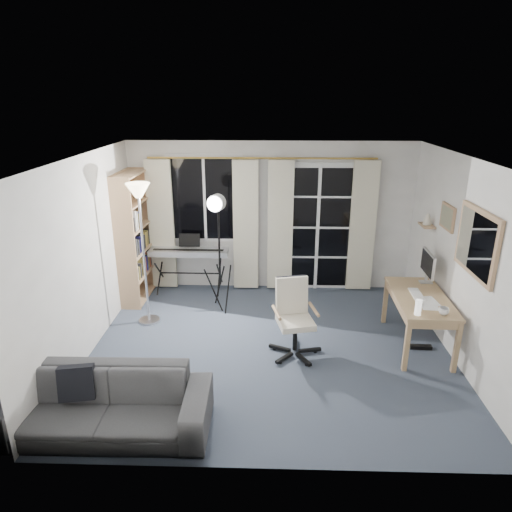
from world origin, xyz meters
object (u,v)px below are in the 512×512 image
at_px(torchiere_lamp, 140,212).
at_px(office_chair, 293,310).
at_px(studio_light, 217,217).
at_px(monitor, 428,264).
at_px(mug, 444,310).
at_px(keyboard_piano, 189,253).
at_px(bookshelf, 132,241).
at_px(desk, 420,302).
at_px(sofa, 103,395).

distance_m(torchiere_lamp, office_chair, 2.37).
xyz_separation_m(studio_light, office_chair, (1.04, -1.09, -0.88)).
height_order(torchiere_lamp, monitor, torchiere_lamp).
bearing_deg(mug, keyboard_piano, 147.95).
height_order(bookshelf, monitor, bookshelf).
height_order(torchiere_lamp, desk, torchiere_lamp).
height_order(mug, sofa, mug).
height_order(studio_light, desk, studio_light).
bearing_deg(bookshelf, monitor, -10.16).
distance_m(keyboard_piano, monitor, 3.56).
distance_m(bookshelf, monitor, 4.29).
xyz_separation_m(office_chair, monitor, (1.79, 0.63, 0.38)).
distance_m(studio_light, sofa, 2.92).
relative_size(office_chair, mug, 8.55).
height_order(keyboard_piano, desk, keyboard_piano).
bearing_deg(studio_light, monitor, 7.93).
bearing_deg(desk, torchiere_lamp, 173.45).
bearing_deg(monitor, bookshelf, 169.91).
height_order(bookshelf, studio_light, bookshelf).
bearing_deg(office_chair, studio_light, 121.35).
bearing_deg(studio_light, office_chair, -29.30).
relative_size(office_chair, desk, 0.74).
height_order(office_chair, mug, office_chair).
relative_size(mug, sofa, 0.06).
xyz_separation_m(torchiere_lamp, mug, (3.70, -1.03, -0.86)).
distance_m(torchiere_lamp, keyboard_piano, 1.44).
height_order(keyboard_piano, mug, keyboard_piano).
bearing_deg(keyboard_piano, torchiere_lamp, -111.97).
bearing_deg(office_chair, keyboard_piano, 120.06).
height_order(studio_light, office_chair, studio_light).
height_order(torchiere_lamp, sofa, torchiere_lamp).
height_order(monitor, sofa, monitor).
relative_size(bookshelf, desk, 1.54).
distance_m(studio_light, desk, 2.91).
relative_size(office_chair, sofa, 0.48).
relative_size(torchiere_lamp, mug, 17.71).
xyz_separation_m(keyboard_piano, studio_light, (0.54, -0.65, 0.76)).
xyz_separation_m(torchiere_lamp, sofa, (0.15, -2.22, -1.21)).
distance_m(bookshelf, office_chair, 2.87).
height_order(torchiere_lamp, keyboard_piano, torchiere_lamp).
bearing_deg(studio_light, bookshelf, 179.72).
bearing_deg(sofa, desk, 25.54).
bearing_deg(bookshelf, keyboard_piano, 16.51).
distance_m(studio_light, office_chair, 1.75).
height_order(keyboard_piano, office_chair, keyboard_piano).
height_order(studio_light, mug, studio_light).
xyz_separation_m(desk, monitor, (0.20, 0.45, 0.34)).
xyz_separation_m(monitor, mug, (-0.10, -0.95, -0.20)).
bearing_deg(mug, bookshelf, 155.92).
bearing_deg(mug, office_chair, 169.44).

